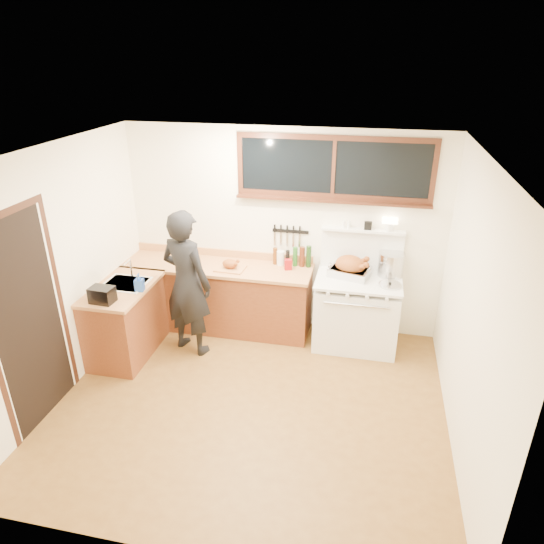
% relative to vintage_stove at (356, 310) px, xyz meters
% --- Properties ---
extents(ground_plane, '(4.00, 3.50, 0.02)m').
position_rel_vintage_stove_xyz_m(ground_plane, '(-1.00, -1.41, -0.48)').
color(ground_plane, brown).
extents(room_shell, '(4.10, 3.60, 2.65)m').
position_rel_vintage_stove_xyz_m(room_shell, '(-1.00, -1.41, 1.18)').
color(room_shell, white).
rests_on(room_shell, ground).
extents(counter_back, '(2.44, 0.64, 1.00)m').
position_rel_vintage_stove_xyz_m(counter_back, '(-1.80, 0.04, -0.01)').
color(counter_back, '#632E16').
rests_on(counter_back, ground).
extents(counter_left, '(0.64, 1.09, 0.90)m').
position_rel_vintage_stove_xyz_m(counter_left, '(-2.70, -0.79, -0.02)').
color(counter_left, '#632E16').
rests_on(counter_left, ground).
extents(sink_unit, '(0.50, 0.45, 0.37)m').
position_rel_vintage_stove_xyz_m(sink_unit, '(-2.68, -0.71, 0.38)').
color(sink_unit, white).
rests_on(sink_unit, counter_left).
extents(vintage_stove, '(1.02, 0.74, 1.59)m').
position_rel_vintage_stove_xyz_m(vintage_stove, '(0.00, 0.00, 0.00)').
color(vintage_stove, white).
rests_on(vintage_stove, ground).
extents(back_window, '(2.32, 0.13, 0.77)m').
position_rel_vintage_stove_xyz_m(back_window, '(-0.40, 0.31, 1.60)').
color(back_window, black).
rests_on(back_window, room_shell).
extents(left_doorway, '(0.02, 1.04, 2.17)m').
position_rel_vintage_stove_xyz_m(left_doorway, '(-2.99, -1.96, 0.62)').
color(left_doorway, black).
rests_on(left_doorway, ground).
extents(knife_strip, '(0.46, 0.03, 0.28)m').
position_rel_vintage_stove_xyz_m(knife_strip, '(-0.92, 0.32, 0.84)').
color(knife_strip, black).
rests_on(knife_strip, room_shell).
extents(man, '(0.76, 0.62, 1.80)m').
position_rel_vintage_stove_xyz_m(man, '(-1.98, -0.55, 0.43)').
color(man, black).
rests_on(man, ground).
extents(soap_bottle, '(0.11, 0.11, 0.21)m').
position_rel_vintage_stove_xyz_m(soap_bottle, '(-2.43, -0.84, 0.54)').
color(soap_bottle, '#2350B3').
rests_on(soap_bottle, counter_left).
extents(toaster, '(0.27, 0.19, 0.18)m').
position_rel_vintage_stove_xyz_m(toaster, '(-2.70, -1.18, 0.52)').
color(toaster, black).
rests_on(toaster, counter_left).
extents(cutting_board, '(0.37, 0.29, 0.13)m').
position_rel_vintage_stove_xyz_m(cutting_board, '(-1.59, -0.06, 0.48)').
color(cutting_board, tan).
rests_on(cutting_board, counter_back).
extents(roast_turkey, '(0.54, 0.45, 0.26)m').
position_rel_vintage_stove_xyz_m(roast_turkey, '(-0.12, 0.07, 0.54)').
color(roast_turkey, silver).
rests_on(roast_turkey, vintage_stove).
extents(stockpot, '(0.40, 0.40, 0.29)m').
position_rel_vintage_stove_xyz_m(stockpot, '(0.36, 0.18, 0.58)').
color(stockpot, silver).
rests_on(stockpot, vintage_stove).
extents(saucepan, '(0.18, 0.29, 0.12)m').
position_rel_vintage_stove_xyz_m(saucepan, '(0.00, 0.18, 0.50)').
color(saucepan, silver).
rests_on(saucepan, vintage_stove).
extents(pot_lid, '(0.33, 0.33, 0.04)m').
position_rel_vintage_stove_xyz_m(pot_lid, '(0.36, -0.12, 0.44)').
color(pot_lid, silver).
rests_on(pot_lid, vintage_stove).
extents(coffee_tin, '(0.11, 0.10, 0.13)m').
position_rel_vintage_stove_xyz_m(coffee_tin, '(-0.88, 0.09, 0.50)').
color(coffee_tin, maroon).
rests_on(coffee_tin, counter_back).
extents(pitcher, '(0.12, 0.12, 0.18)m').
position_rel_vintage_stove_xyz_m(pitcher, '(-1.00, 0.21, 0.52)').
color(pitcher, white).
rests_on(pitcher, counter_back).
extents(bottle_cluster, '(0.49, 0.07, 0.28)m').
position_rel_vintage_stove_xyz_m(bottle_cluster, '(-0.82, 0.22, 0.55)').
color(bottle_cluster, black).
rests_on(bottle_cluster, counter_back).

